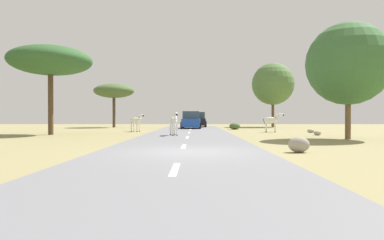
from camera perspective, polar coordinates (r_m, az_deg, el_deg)
ground_plane at (r=11.95m, az=-0.39°, el=-5.46°), size 90.00×90.00×0.00m
road at (r=11.96m, az=-1.70°, el=-5.34°), size 6.00×64.00×0.05m
lane_markings at (r=10.96m, az=-1.91°, el=-5.73°), size 0.16×56.00×0.01m
zebra_0 at (r=22.09m, az=-2.99°, el=-0.20°), size 0.69×1.59×1.53m
zebra_1 at (r=29.13m, az=-9.19°, el=-0.13°), size 1.38×1.17×1.52m
zebra_2 at (r=28.63m, az=13.04°, el=-0.08°), size 1.62×0.76×1.58m
car_0 at (r=35.33m, az=-0.12°, el=-0.09°), size 2.11×4.39×1.74m
car_1 at (r=40.70m, az=0.96°, el=-0.00°), size 2.06×4.36×1.74m
tree_0 at (r=42.99m, az=13.20°, el=5.80°), size 5.06×5.06×7.72m
tree_1 at (r=21.15m, az=24.35°, el=8.44°), size 4.56×4.56×6.45m
tree_3 at (r=41.17m, az=-12.75°, el=4.67°), size 4.63×4.63×5.05m
tree_4 at (r=25.97m, az=-22.29°, el=8.99°), size 5.60×5.60×6.08m
bush_2 at (r=33.85m, az=7.06°, el=-1.02°), size 1.06×0.96×0.64m
rock_0 at (r=12.65m, az=17.21°, el=-3.90°), size 0.74×0.55×0.55m
rock_1 at (r=24.61m, az=19.98°, el=-2.01°), size 0.51×0.42×0.32m
rock_2 at (r=28.57m, az=18.99°, el=-1.67°), size 0.54×0.50×0.31m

